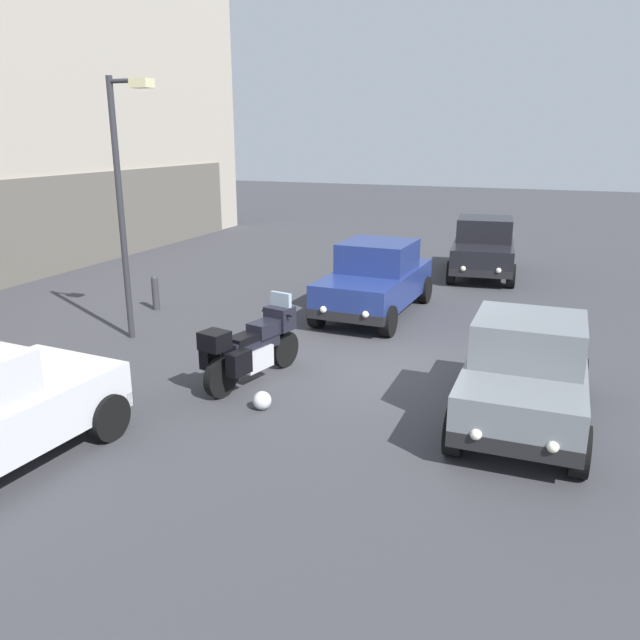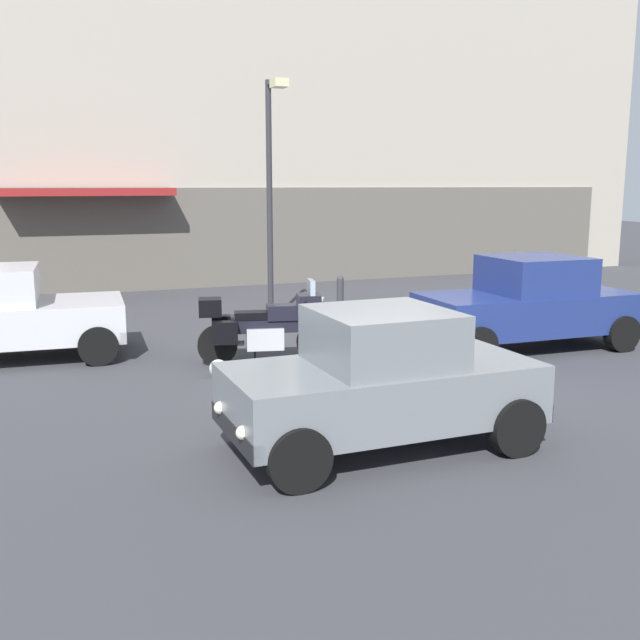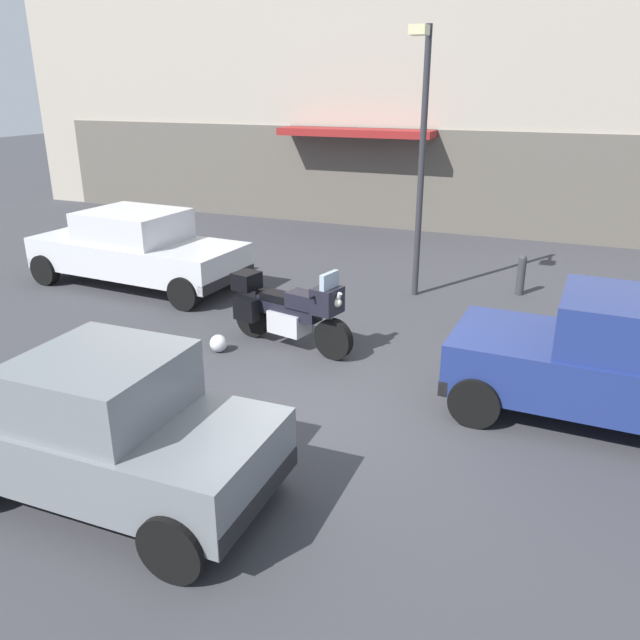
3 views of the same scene
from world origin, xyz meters
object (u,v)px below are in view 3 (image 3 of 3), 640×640
car_hatchback_near (615,362)px  car_compact_side (107,429)px  streetlamp_curbside (421,140)px  helmet (219,343)px  motorcycle (289,310)px  car_sedan_far (137,249)px  bollard_curbside (521,274)px

car_hatchback_near → car_compact_side: size_ratio=1.12×
streetlamp_curbside → helmet: bearing=-118.9°
motorcycle → car_hatchback_near: bearing=4.4°
car_compact_side → car_sedan_far: bearing=-55.0°
car_hatchback_near → helmet: bearing=1.4°
helmet → bollard_curbside: bollard_curbside is taller
car_sedan_far → streetlamp_curbside: (5.50, 1.42, 2.22)m
car_sedan_far → bollard_curbside: car_sedan_far is taller
streetlamp_curbside → car_sedan_far: bearing=-165.5°
car_hatchback_near → bollard_curbside: 5.11m
helmet → car_sedan_far: size_ratio=0.06×
helmet → bollard_curbside: (4.08, 4.80, 0.29)m
car_hatchback_near → car_sedan_far: (-8.98, 2.50, -0.03)m
car_hatchback_near → streetlamp_curbside: (-3.48, 3.92, 2.19)m
helmet → car_compact_side: (0.94, -3.63, 0.63)m
motorcycle → streetlamp_curbside: streetlamp_curbside is taller
car_hatchback_near → car_compact_side: 5.89m
car_sedan_far → bollard_curbside: 7.82m
car_sedan_far → car_compact_side: same height
motorcycle → streetlamp_curbside: 4.19m
helmet → streetlamp_curbside: streetlamp_curbside is taller
streetlamp_curbside → bollard_curbside: (1.94, 0.94, -2.57)m
car_hatchback_near → car_sedan_far: size_ratio=0.84×
car_hatchback_near → bollard_curbside: car_hatchback_near is taller
streetlamp_curbside → car_hatchback_near: bearing=-48.4°
car_sedan_far → motorcycle: bearing=161.0°
car_compact_side → motorcycle: bearing=-90.3°
helmet → car_hatchback_near: car_hatchback_near is taller
motorcycle → car_compact_side: bearing=-77.2°
motorcycle → car_compact_side: size_ratio=0.64×
helmet → streetlamp_curbside: (2.14, 3.86, 2.86)m
car_compact_side → bollard_curbside: bearing=-110.8°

